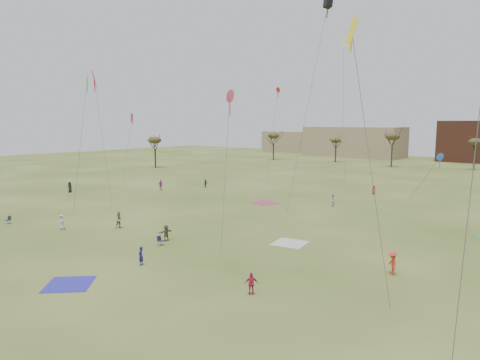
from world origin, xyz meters
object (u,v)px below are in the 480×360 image
Objects in this scene: flyer_near_left at (62,222)px; camp_chair_left at (8,222)px; flyer_near_right at (141,256)px; camp_chair_center at (161,243)px; spectator_fore_a at (251,284)px.

camp_chair_left is at bearing 174.07° from flyer_near_left.
flyer_near_right is at bearing -16.99° from camp_chair_left.
flyer_near_right is at bearing -151.66° from camp_chair_center.
flyer_near_right is at bearing -31.31° from flyer_near_left.
camp_chair_center is (-13.85, 3.75, -0.51)m from spectator_fore_a.
flyer_near_left is 1.89× the size of camp_chair_center.
flyer_near_right reaches higher than spectator_fore_a.
camp_chair_left is at bearing -39.63° from spectator_fore_a.
spectator_fore_a is at bearing 68.66° from flyer_near_right.
camp_chair_left is at bearing -114.70° from flyer_near_right.
camp_chair_left is (-23.39, -0.77, -0.52)m from flyer_near_right.
flyer_near_left reaches higher than flyer_near_right.
flyer_near_left is at bearing -44.28° from spectator_fore_a.
flyer_near_left is at bearing -122.92° from flyer_near_right.
camp_chair_left and camp_chair_center have the same top height.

